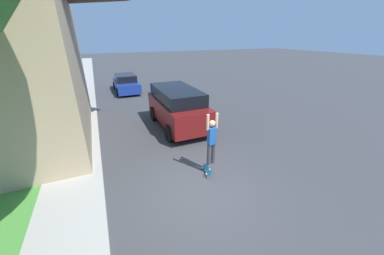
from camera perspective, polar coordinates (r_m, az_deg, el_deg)
ground_plane at (r=6.92m, az=1.99°, el=-16.55°), size 120.00×120.00×0.00m
sidewalk at (r=11.69m, az=-27.99°, el=-1.58°), size 1.80×80.00×0.10m
lawn_tree_far at (r=13.03m, az=-38.35°, el=17.34°), size 3.28×3.28×5.72m
suv_parked at (r=10.97m, az=-3.92°, el=5.60°), size 2.10×4.60×2.02m
car_down_street at (r=19.31m, az=-17.21°, el=11.20°), size 1.89×4.48×1.45m
skateboarder at (r=7.07m, az=5.26°, el=-3.11°), size 0.41×0.21×1.82m
skateboard at (r=7.57m, az=4.00°, el=-11.05°), size 0.31×0.77×0.32m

